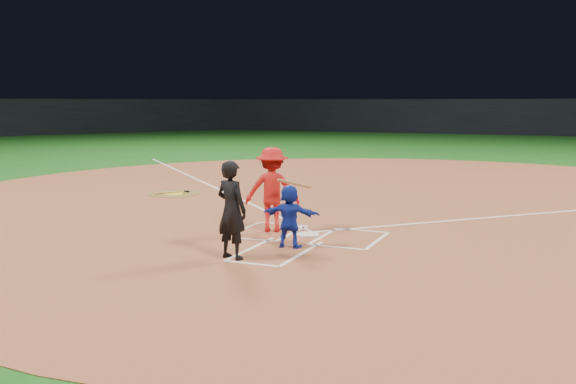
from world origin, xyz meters
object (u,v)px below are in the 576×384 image
at_px(umpire, 232,210).
at_px(batter_at_plate, 272,190).
at_px(catcher, 290,216).
at_px(home_plate, 308,234).
at_px(on_deck_circle, 174,194).

height_order(umpire, batter_at_plate, batter_at_plate).
height_order(catcher, umpire, umpire).
distance_m(home_plate, on_deck_circle, 7.57).
distance_m(on_deck_circle, batter_at_plate, 6.88).
bearing_deg(on_deck_circle, home_plate, -34.38).
relative_size(home_plate, batter_at_plate, 0.32).
bearing_deg(home_plate, umpire, 78.76).
bearing_deg(umpire, batter_at_plate, -66.74).
bearing_deg(on_deck_circle, batter_at_plate, -38.14).
xyz_separation_m(home_plate, batter_at_plate, (-0.89, 0.06, 0.94)).
height_order(on_deck_circle, umpire, umpire).
bearing_deg(umpire, home_plate, -86.03).
distance_m(catcher, batter_at_plate, 1.71).
height_order(home_plate, batter_at_plate, batter_at_plate).
distance_m(catcher, umpire, 1.46).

